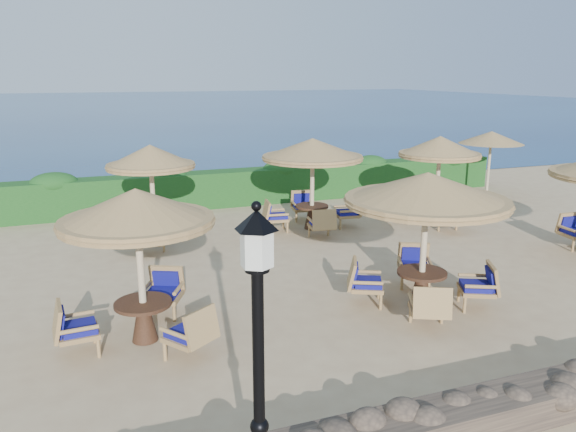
{
  "coord_description": "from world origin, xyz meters",
  "views": [
    {
      "loc": [
        -6.17,
        -11.24,
        4.44
      ],
      "look_at": [
        -1.88,
        0.26,
        1.3
      ],
      "focal_mm": 35.0,
      "sensor_mm": 36.0,
      "label": 1
    }
  ],
  "objects_px": {
    "cafe_set_3": "(151,174)",
    "lamp_post": "(259,393)",
    "cafe_set_0": "(138,237)",
    "cafe_set_1": "(426,212)",
    "cafe_set_4": "(312,166)",
    "cafe_set_5": "(439,165)",
    "extra_parasol": "(491,138)"
  },
  "relations": [
    {
      "from": "extra_parasol",
      "to": "lamp_post",
      "type": "bearing_deg",
      "value": -136.4
    },
    {
      "from": "extra_parasol",
      "to": "cafe_set_0",
      "type": "relative_size",
      "value": 0.87
    },
    {
      "from": "cafe_set_1",
      "to": "cafe_set_4",
      "type": "bearing_deg",
      "value": 88.32
    },
    {
      "from": "extra_parasol",
      "to": "cafe_set_5",
      "type": "bearing_deg",
      "value": -147.17
    },
    {
      "from": "cafe_set_4",
      "to": "cafe_set_5",
      "type": "height_order",
      "value": "same"
    },
    {
      "from": "extra_parasol",
      "to": "cafe_set_3",
      "type": "xyz_separation_m",
      "value": [
        -12.27,
        -1.72,
        -0.27
      ]
    },
    {
      "from": "cafe_set_0",
      "to": "cafe_set_4",
      "type": "height_order",
      "value": "same"
    },
    {
      "from": "cafe_set_0",
      "to": "cafe_set_5",
      "type": "distance_m",
      "value": 10.31
    },
    {
      "from": "extra_parasol",
      "to": "cafe_set_0",
      "type": "distance_m",
      "value": 15.12
    },
    {
      "from": "extra_parasol",
      "to": "cafe_set_1",
      "type": "relative_size",
      "value": 0.77
    },
    {
      "from": "cafe_set_1",
      "to": "cafe_set_3",
      "type": "height_order",
      "value": "same"
    },
    {
      "from": "cafe_set_1",
      "to": "cafe_set_5",
      "type": "bearing_deg",
      "value": 52.77
    },
    {
      "from": "lamp_post",
      "to": "cafe_set_0",
      "type": "bearing_deg",
      "value": 97.29
    },
    {
      "from": "lamp_post",
      "to": "cafe_set_5",
      "type": "relative_size",
      "value": 1.2
    },
    {
      "from": "cafe_set_0",
      "to": "cafe_set_4",
      "type": "relative_size",
      "value": 0.95
    },
    {
      "from": "cafe_set_4",
      "to": "cafe_set_5",
      "type": "bearing_deg",
      "value": -11.92
    },
    {
      "from": "extra_parasol",
      "to": "cafe_set_3",
      "type": "bearing_deg",
      "value": -172.02
    },
    {
      "from": "cafe_set_1",
      "to": "cafe_set_3",
      "type": "relative_size",
      "value": 1.09
    },
    {
      "from": "extra_parasol",
      "to": "cafe_set_5",
      "type": "height_order",
      "value": "cafe_set_5"
    },
    {
      "from": "lamp_post",
      "to": "cafe_set_4",
      "type": "relative_size",
      "value": 1.14
    },
    {
      "from": "cafe_set_4",
      "to": "cafe_set_5",
      "type": "xyz_separation_m",
      "value": [
        3.72,
        -0.79,
        -0.04
      ]
    },
    {
      "from": "cafe_set_1",
      "to": "cafe_set_3",
      "type": "xyz_separation_m",
      "value": [
        -4.32,
        6.02,
        -0.01
      ]
    },
    {
      "from": "extra_parasol",
      "to": "cafe_set_3",
      "type": "distance_m",
      "value": 12.39
    },
    {
      "from": "cafe_set_0",
      "to": "cafe_set_5",
      "type": "bearing_deg",
      "value": 27.53
    },
    {
      "from": "extra_parasol",
      "to": "cafe_set_0",
      "type": "xyz_separation_m",
      "value": [
        -13.19,
        -7.38,
        -0.33
      ]
    },
    {
      "from": "lamp_post",
      "to": "cafe_set_0",
      "type": "xyz_separation_m",
      "value": [
        -0.59,
        4.62,
        0.29
      ]
    },
    {
      "from": "extra_parasol",
      "to": "cafe_set_4",
      "type": "xyz_separation_m",
      "value": [
        -7.77,
        -1.83,
        -0.32
      ]
    },
    {
      "from": "cafe_set_1",
      "to": "lamp_post",
      "type": "bearing_deg",
      "value": -137.53
    },
    {
      "from": "cafe_set_1",
      "to": "cafe_set_5",
      "type": "xyz_separation_m",
      "value": [
        3.89,
        5.13,
        -0.09
      ]
    },
    {
      "from": "cafe_set_1",
      "to": "cafe_set_0",
      "type": "bearing_deg",
      "value": 176.05
    },
    {
      "from": "cafe_set_0",
      "to": "cafe_set_4",
      "type": "xyz_separation_m",
      "value": [
        5.42,
        5.55,
        0.01
      ]
    },
    {
      "from": "cafe_set_3",
      "to": "lamp_post",
      "type": "bearing_deg",
      "value": -91.85
    }
  ]
}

